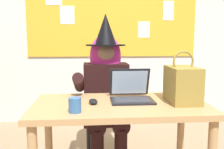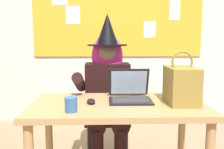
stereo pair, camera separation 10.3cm
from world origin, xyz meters
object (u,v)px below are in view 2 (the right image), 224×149
(chair_at_desk, at_px, (107,109))
(handbag, at_px, (181,85))
(desk_main, at_px, (118,117))
(computer_mouse, at_px, (91,101))
(person_costumed, at_px, (108,83))
(laptop, at_px, (130,93))
(coffee_mug, at_px, (71,105))

(chair_at_desk, height_order, handbag, handbag)
(desk_main, bearing_deg, computer_mouse, -178.66)
(person_costumed, height_order, laptop, person_costumed)
(desk_main, xyz_separation_m, handbag, (0.45, -0.01, 0.24))
(computer_mouse, height_order, handbag, handbag)
(laptop, xyz_separation_m, handbag, (0.36, -0.10, 0.08))
(laptop, relative_size, coffee_mug, 3.32)
(computer_mouse, bearing_deg, chair_at_desk, 72.50)
(handbag, xyz_separation_m, coffee_mug, (-0.76, -0.19, -0.09))
(handbag, bearing_deg, chair_at_desk, 125.77)
(chair_at_desk, height_order, laptop, laptop)
(person_costumed, relative_size, handbag, 3.81)
(person_costumed, height_order, handbag, person_costumed)
(handbag, bearing_deg, laptop, 163.65)
(desk_main, relative_size, coffee_mug, 13.17)
(chair_at_desk, bearing_deg, person_costumed, 0.54)
(laptop, distance_m, computer_mouse, 0.31)
(desk_main, height_order, computer_mouse, computer_mouse)
(desk_main, relative_size, computer_mouse, 12.03)
(person_costumed, relative_size, computer_mouse, 13.85)
(desk_main, bearing_deg, chair_at_desk, 95.34)
(chair_at_desk, xyz_separation_m, coffee_mug, (-0.24, -0.91, 0.29))
(chair_at_desk, height_order, computer_mouse, chair_at_desk)
(coffee_mug, bearing_deg, desk_main, 33.71)
(chair_at_desk, bearing_deg, laptop, 15.00)
(handbag, bearing_deg, desk_main, 178.41)
(chair_at_desk, bearing_deg, desk_main, 5.76)
(coffee_mug, bearing_deg, person_costumed, 72.81)
(person_costumed, relative_size, laptop, 4.57)
(computer_mouse, bearing_deg, person_costumed, 70.42)
(desk_main, bearing_deg, laptop, 44.68)
(laptop, height_order, handbag, handbag)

